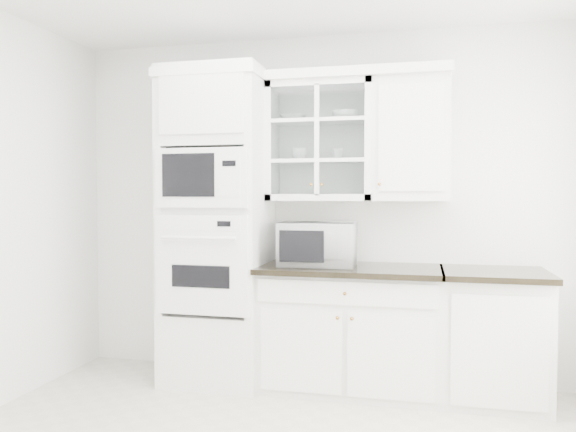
# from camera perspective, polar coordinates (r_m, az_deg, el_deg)

# --- Properties ---
(room_shell) EXTENTS (4.00, 3.50, 2.70)m
(room_shell) POSITION_cam_1_polar(r_m,az_deg,el_deg) (3.21, -0.86, 8.16)
(room_shell) COLOR white
(room_shell) RESTS_ON ground
(oven_column) EXTENTS (0.76, 0.68, 2.40)m
(oven_column) POSITION_cam_1_polar(r_m,az_deg,el_deg) (4.37, -7.19, -1.06)
(oven_column) COLOR white
(oven_column) RESTS_ON ground
(base_cabinet_run) EXTENTS (1.32, 0.67, 0.92)m
(base_cabinet_run) POSITION_cam_1_polar(r_m,az_deg,el_deg) (4.25, 6.36, -11.19)
(base_cabinet_run) COLOR white
(base_cabinet_run) RESTS_ON ground
(extra_base_cabinet) EXTENTS (0.72, 0.67, 0.92)m
(extra_base_cabinet) POSITION_cam_1_polar(r_m,az_deg,el_deg) (4.25, 20.13, -11.31)
(extra_base_cabinet) COLOR white
(extra_base_cabinet) RESTS_ON ground
(upper_cabinet_glass) EXTENTS (0.80, 0.33, 0.90)m
(upper_cabinet_glass) POSITION_cam_1_polar(r_m,az_deg,el_deg) (4.33, 3.36, 7.54)
(upper_cabinet_glass) COLOR white
(upper_cabinet_glass) RESTS_ON room_shell
(upper_cabinet_solid) EXTENTS (0.55, 0.33, 0.90)m
(upper_cabinet_solid) POSITION_cam_1_polar(r_m,az_deg,el_deg) (4.26, 12.40, 7.57)
(upper_cabinet_solid) COLOR white
(upper_cabinet_solid) RESTS_ON room_shell
(crown_molding) EXTENTS (2.14, 0.38, 0.07)m
(crown_molding) POSITION_cam_1_polar(r_m,az_deg,el_deg) (4.40, 1.93, 13.85)
(crown_molding) COLOR white
(crown_molding) RESTS_ON room_shell
(countertop_microwave) EXTENTS (0.57, 0.48, 0.32)m
(countertop_microwave) POSITION_cam_1_polar(r_m,az_deg,el_deg) (4.18, 3.08, -2.82)
(countertop_microwave) COLOR white
(countertop_microwave) RESTS_ON base_cabinet_run
(bowl_a) EXTENTS (0.22, 0.22, 0.05)m
(bowl_a) POSITION_cam_1_polar(r_m,az_deg,el_deg) (4.38, 0.50, 9.91)
(bowl_a) COLOR white
(bowl_a) RESTS_ON upper_cabinet_glass
(bowl_b) EXTENTS (0.24, 0.24, 0.07)m
(bowl_b) POSITION_cam_1_polar(r_m,az_deg,el_deg) (4.32, 5.87, 10.12)
(bowl_b) COLOR white
(bowl_b) RESTS_ON upper_cabinet_glass
(cup_a) EXTENTS (0.12, 0.12, 0.09)m
(cup_a) POSITION_cam_1_polar(r_m,az_deg,el_deg) (4.35, 1.15, 6.28)
(cup_a) COLOR white
(cup_a) RESTS_ON upper_cabinet_glass
(cup_b) EXTENTS (0.12, 0.12, 0.09)m
(cup_b) POSITION_cam_1_polar(r_m,az_deg,el_deg) (4.31, 5.05, 6.28)
(cup_b) COLOR white
(cup_b) RESTS_ON upper_cabinet_glass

